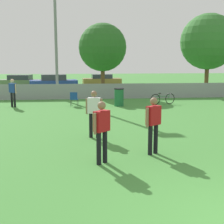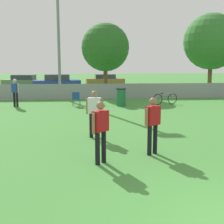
# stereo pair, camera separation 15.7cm
# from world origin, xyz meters

# --- Properties ---
(fence_backline) EXTENTS (23.03, 0.07, 1.21)m
(fence_backline) POSITION_xyz_m (0.00, 18.00, 0.55)
(fence_backline) COLOR gray
(fence_backline) RESTS_ON ground_plane
(light_pole) EXTENTS (0.90, 0.36, 10.00)m
(light_pole) POSITION_xyz_m (-4.55, 18.63, 5.79)
(light_pole) COLOR gray
(light_pole) RESTS_ON ground_plane
(tree_near_pole) EXTENTS (3.72, 3.72, 5.62)m
(tree_near_pole) POSITION_xyz_m (-1.10, 20.21, 3.75)
(tree_near_pole) COLOR brown
(tree_near_pole) RESTS_ON ground_plane
(tree_far_right) EXTENTS (4.36, 4.36, 6.39)m
(tree_far_right) POSITION_xyz_m (7.20, 19.71, 4.20)
(tree_far_right) COLOR brown
(tree_far_right) RESTS_ON ground_plane
(player_defender_red) EXTENTS (0.48, 0.47, 1.71)m
(player_defender_red) POSITION_xyz_m (-2.34, 3.69, 1.01)
(player_defender_red) COLOR black
(player_defender_red) RESTS_ON ground_plane
(player_thrower_red) EXTENTS (0.51, 0.44, 1.71)m
(player_thrower_red) POSITION_xyz_m (-0.76, 4.40, 1.01)
(player_thrower_red) COLOR black
(player_thrower_red) RESTS_ON ground_plane
(player_receiver_white) EXTENTS (0.60, 0.32, 1.71)m
(player_receiver_white) POSITION_xyz_m (-2.41, 6.58, 1.01)
(player_receiver_white) COLOR black
(player_receiver_white) RESTS_ON ground_plane
(spectator_in_blue) EXTENTS (0.49, 0.43, 1.68)m
(spectator_in_blue) POSITION_xyz_m (-6.88, 14.51, 0.98)
(spectator_in_blue) COLOR black
(spectator_in_blue) RESTS_ON ground_plane
(folding_chair_sideline) EXTENTS (0.51, 0.51, 0.87)m
(folding_chair_sideline) POSITION_xyz_m (-3.27, 14.51, 0.49)
(folding_chair_sideline) COLOR #333338
(folding_chair_sideline) RESTS_ON ground_plane
(bicycle_sideline) EXTENTS (1.71, 0.67, 0.75)m
(bicycle_sideline) POSITION_xyz_m (2.30, 14.68, 0.36)
(bicycle_sideline) COLOR black
(bicycle_sideline) RESTS_ON ground_plane
(trash_bin) EXTENTS (0.59, 0.59, 1.10)m
(trash_bin) POSITION_xyz_m (-0.54, 14.33, 0.55)
(trash_bin) COLOR #1E6638
(trash_bin) RESTS_ON ground_plane
(gear_bag_sideline) EXTENTS (0.70, 0.39, 0.34)m
(gear_bag_sideline) POSITION_xyz_m (-1.98, 14.68, 0.16)
(gear_bag_sideline) COLOR maroon
(gear_bag_sideline) RESTS_ON ground_plane
(parked_car_olive) EXTENTS (4.34, 2.33, 1.31)m
(parked_car_olive) POSITION_xyz_m (-8.91, 27.98, 0.64)
(parked_car_olive) COLOR black
(parked_car_olive) RESTS_ON ground_plane
(parked_car_blue) EXTENTS (4.61, 2.39, 1.44)m
(parked_car_blue) POSITION_xyz_m (-5.38, 25.65, 0.69)
(parked_car_blue) COLOR black
(parked_car_blue) RESTS_ON ground_plane
(parked_car_tan) EXTENTS (4.21, 1.95, 1.27)m
(parked_car_tan) POSITION_xyz_m (-0.53, 29.41, 0.63)
(parked_car_tan) COLOR black
(parked_car_tan) RESTS_ON ground_plane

